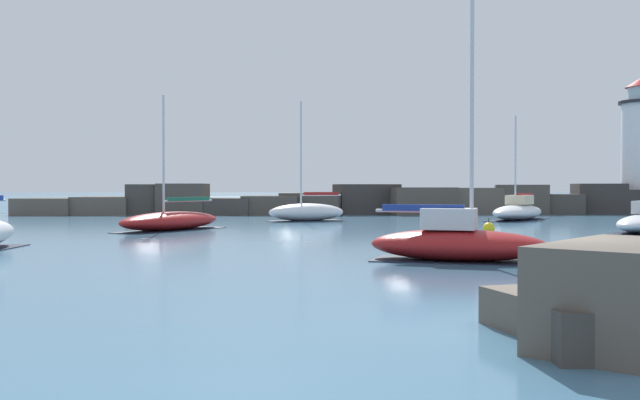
{
  "coord_description": "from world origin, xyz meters",
  "views": [
    {
      "loc": [
        -3.7,
        -11.48,
        2.25
      ],
      "look_at": [
        -2.89,
        32.2,
        1.46
      ],
      "focal_mm": 40.0,
      "sensor_mm": 36.0,
      "label": 1
    }
  ],
  "objects_px": {
    "sailboat_moored_3": "(171,221)",
    "sailboat_moored_1": "(518,211)",
    "sailboat_moored_5": "(457,241)",
    "mooring_buoy_orange_near": "(489,228)",
    "sailboat_moored_6": "(307,212)"
  },
  "relations": [
    {
      "from": "sailboat_moored_5",
      "to": "mooring_buoy_orange_near",
      "type": "height_order",
      "value": "sailboat_moored_5"
    },
    {
      "from": "mooring_buoy_orange_near",
      "to": "sailboat_moored_6",
      "type": "bearing_deg",
      "value": 123.66
    },
    {
      "from": "sailboat_moored_3",
      "to": "sailboat_moored_6",
      "type": "bearing_deg",
      "value": 54.33
    },
    {
      "from": "sailboat_moored_1",
      "to": "sailboat_moored_3",
      "type": "xyz_separation_m",
      "value": [
        -21.5,
        -11.06,
        -0.11
      ]
    },
    {
      "from": "sailboat_moored_3",
      "to": "sailboat_moored_6",
      "type": "distance_m",
      "value": 12.13
    },
    {
      "from": "sailboat_moored_1",
      "to": "mooring_buoy_orange_near",
      "type": "relative_size",
      "value": 9.96
    },
    {
      "from": "sailboat_moored_1",
      "to": "sailboat_moored_6",
      "type": "xyz_separation_m",
      "value": [
        -14.42,
        -1.21,
        -0.0
      ]
    },
    {
      "from": "sailboat_moored_3",
      "to": "sailboat_moored_6",
      "type": "relative_size",
      "value": 0.91
    },
    {
      "from": "sailboat_moored_1",
      "to": "sailboat_moored_5",
      "type": "xyz_separation_m",
      "value": [
        -9.83,
        -26.7,
        -0.01
      ]
    },
    {
      "from": "sailboat_moored_1",
      "to": "sailboat_moored_3",
      "type": "relative_size",
      "value": 1.06
    },
    {
      "from": "sailboat_moored_3",
      "to": "sailboat_moored_1",
      "type": "bearing_deg",
      "value": 27.23
    },
    {
      "from": "sailboat_moored_1",
      "to": "sailboat_moored_3",
      "type": "height_order",
      "value": "sailboat_moored_1"
    },
    {
      "from": "sailboat_moored_5",
      "to": "mooring_buoy_orange_near",
      "type": "distance_m",
      "value": 13.05
    },
    {
      "from": "sailboat_moored_1",
      "to": "sailboat_moored_5",
      "type": "distance_m",
      "value": 28.45
    },
    {
      "from": "sailboat_moored_5",
      "to": "mooring_buoy_orange_near",
      "type": "relative_size",
      "value": 13.67
    }
  ]
}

